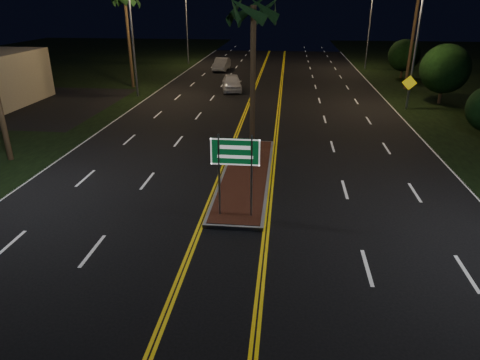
# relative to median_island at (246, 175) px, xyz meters

# --- Properties ---
(ground) EXTENTS (120.00, 120.00, 0.00)m
(ground) POSITION_rel_median_island_xyz_m (0.00, -7.00, -0.08)
(ground) COLOR black
(ground) RESTS_ON ground
(median_island) EXTENTS (2.25, 10.25, 0.17)m
(median_island) POSITION_rel_median_island_xyz_m (0.00, 0.00, 0.00)
(median_island) COLOR gray
(median_island) RESTS_ON ground
(highway_sign) EXTENTS (1.80, 0.08, 3.20)m
(highway_sign) POSITION_rel_median_island_xyz_m (0.00, -4.20, 2.32)
(highway_sign) COLOR gray
(highway_sign) RESTS_ON ground
(streetlight_left_mid) EXTENTS (1.91, 0.44, 9.00)m
(streetlight_left_mid) POSITION_rel_median_island_xyz_m (-10.61, 17.00, 5.57)
(streetlight_left_mid) COLOR gray
(streetlight_left_mid) RESTS_ON ground
(streetlight_left_far) EXTENTS (1.91, 0.44, 9.00)m
(streetlight_left_far) POSITION_rel_median_island_xyz_m (-10.61, 37.00, 5.57)
(streetlight_left_far) COLOR gray
(streetlight_left_far) RESTS_ON ground
(streetlight_right_mid) EXTENTS (1.91, 0.44, 9.00)m
(streetlight_right_mid) POSITION_rel_median_island_xyz_m (10.61, 15.00, 5.57)
(streetlight_right_mid) COLOR gray
(streetlight_right_mid) RESTS_ON ground
(streetlight_right_far) EXTENTS (1.91, 0.44, 9.00)m
(streetlight_right_far) POSITION_rel_median_island_xyz_m (10.61, 35.00, 5.57)
(streetlight_right_far) COLOR gray
(streetlight_right_far) RESTS_ON ground
(palm_median) EXTENTS (2.40, 2.40, 8.30)m
(palm_median) POSITION_rel_median_island_xyz_m (0.00, 3.50, 7.19)
(palm_median) COLOR #382819
(palm_median) RESTS_ON ground
(shrub_mid) EXTENTS (3.78, 3.78, 4.62)m
(shrub_mid) POSITION_rel_median_island_xyz_m (14.00, 17.00, 2.64)
(shrub_mid) COLOR #382819
(shrub_mid) RESTS_ON ground
(shrub_far) EXTENTS (3.24, 3.24, 3.96)m
(shrub_far) POSITION_rel_median_island_xyz_m (13.80, 29.00, 2.25)
(shrub_far) COLOR #382819
(shrub_far) RESTS_ON ground
(car_near) EXTENTS (2.97, 5.36, 1.69)m
(car_near) POSITION_rel_median_island_xyz_m (-3.24, 20.36, 0.76)
(car_near) COLOR white
(car_near) RESTS_ON ground
(car_far) EXTENTS (2.31, 4.99, 1.64)m
(car_far) POSITION_rel_median_island_xyz_m (-5.94, 32.18, 0.73)
(car_far) COLOR #B9BDC4
(car_far) RESTS_ON ground
(warning_sign) EXTENTS (1.05, 0.31, 2.57)m
(warning_sign) POSITION_rel_median_island_xyz_m (10.80, 14.50, 1.59)
(warning_sign) COLOR gray
(warning_sign) RESTS_ON ground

